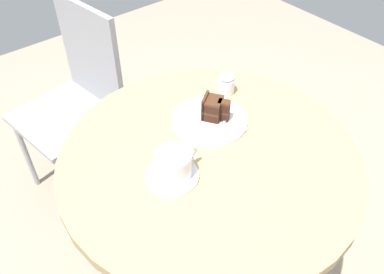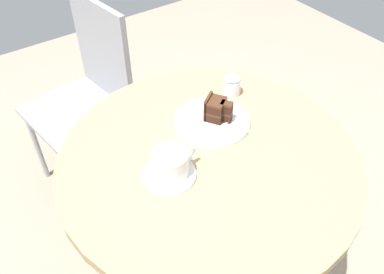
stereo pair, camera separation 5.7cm
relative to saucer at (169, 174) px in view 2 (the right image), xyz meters
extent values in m
cylinder|color=tan|center=(0.13, 0.00, -0.02)|extent=(0.85, 0.85, 0.03)
cylinder|color=#B7B7BC|center=(0.13, 0.00, -0.38)|extent=(0.07, 0.07, 0.68)
cylinder|color=white|center=(0.00, 0.00, 0.00)|extent=(0.14, 0.14, 0.01)
cylinder|color=white|center=(0.01, 0.00, 0.04)|extent=(0.10, 0.10, 0.07)
cylinder|color=beige|center=(0.01, 0.00, 0.07)|extent=(0.09, 0.09, 0.00)
torus|color=white|center=(0.06, 0.00, 0.04)|extent=(0.05, 0.01, 0.05)
cube|color=#B7B7BC|center=(0.00, 0.03, 0.01)|extent=(0.09, 0.02, 0.00)
ellipsoid|color=#B7B7BC|center=(0.06, 0.03, 0.01)|extent=(0.02, 0.02, 0.00)
cylinder|color=white|center=(0.22, 0.10, 0.00)|extent=(0.23, 0.23, 0.01)
cube|color=#381E14|center=(0.23, 0.11, 0.02)|extent=(0.08, 0.08, 0.03)
cube|color=#381E14|center=(0.25, 0.08, 0.02)|extent=(0.04, 0.04, 0.03)
cube|color=#4C2B19|center=(0.23, 0.11, 0.04)|extent=(0.08, 0.08, 0.01)
cube|color=#4C2B19|center=(0.25, 0.08, 0.04)|extent=(0.04, 0.04, 0.01)
cube|color=#381E14|center=(0.23, 0.11, 0.05)|extent=(0.08, 0.08, 0.03)
cube|color=#381E14|center=(0.25, 0.08, 0.05)|extent=(0.04, 0.04, 0.03)
cube|color=#4C2B19|center=(0.23, 0.11, 0.07)|extent=(0.08, 0.08, 0.01)
cube|color=#4C2B19|center=(0.25, 0.08, 0.07)|extent=(0.04, 0.04, 0.01)
cube|color=#4C2B19|center=(0.22, 0.13, 0.04)|extent=(0.05, 0.04, 0.07)
cube|color=#B7B7BC|center=(0.24, 0.06, 0.01)|extent=(0.10, 0.05, 0.00)
cube|color=#B7B7BC|center=(0.18, 0.03, 0.01)|extent=(0.04, 0.03, 0.00)
cube|color=silver|center=(0.23, 0.08, 0.00)|extent=(0.16, 0.16, 0.00)
cube|color=silver|center=(0.22, 0.07, 0.00)|extent=(0.13, 0.13, 0.00)
cylinder|color=#9E9EA3|center=(-0.17, 0.91, -0.53)|extent=(0.02, 0.02, 0.42)
cylinder|color=#9E9EA3|center=(-0.13, 0.59, -0.53)|extent=(0.02, 0.02, 0.42)
cylinder|color=#9E9EA3|center=(0.15, 0.96, -0.53)|extent=(0.02, 0.02, 0.42)
cylinder|color=#9E9EA3|center=(0.19, 0.64, -0.53)|extent=(0.02, 0.02, 0.42)
cube|color=#9E9EA3|center=(0.01, 0.77, -0.31)|extent=(0.43, 0.43, 0.02)
cube|color=#9E9EA3|center=(0.18, 0.80, -0.08)|extent=(0.07, 0.36, 0.43)
cylinder|color=white|center=(0.36, 0.18, 0.02)|extent=(0.06, 0.06, 0.05)
ellipsoid|color=white|center=(0.36, 0.18, 0.06)|extent=(0.05, 0.05, 0.02)
camera|label=1|loc=(-0.41, -0.59, 0.80)|focal=38.00mm
camera|label=2|loc=(-0.36, -0.62, 0.80)|focal=38.00mm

